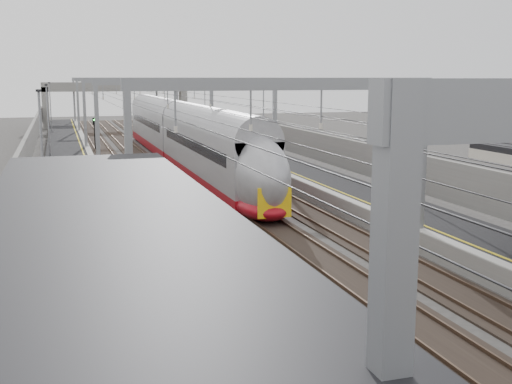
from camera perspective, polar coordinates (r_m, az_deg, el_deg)
platform_left at (r=47.89m, az=-15.98°, el=1.22°), size 4.00×120.00×1.00m
platform_right at (r=50.74m, az=2.38°, el=2.08°), size 4.00×120.00×1.00m
tracks at (r=48.75m, az=-6.52°, el=1.16°), size 11.40×140.00×0.20m
overhead_line at (r=54.70m, az=-7.95°, el=8.51°), size 13.00×140.00×6.60m
canopy_left at (r=5.96m, az=-8.48°, el=-15.00°), size 4.40×30.00×4.24m
overbridge at (r=102.76m, az=-12.34°, el=8.63°), size 22.00×2.20×6.90m
wall_left at (r=47.80m, az=-19.88°, el=2.32°), size 0.30×120.00×3.20m
wall_right at (r=51.75m, az=5.74°, el=3.43°), size 0.30×120.00×3.20m
train at (r=55.38m, az=-6.34°, el=4.46°), size 2.83×51.48×4.46m
signal_green at (r=69.50m, az=-14.17°, el=5.55°), size 0.32×0.32×3.48m
signal_red_near at (r=76.03m, az=-8.04°, el=6.13°), size 0.32×0.32×3.48m
signal_red_far at (r=70.94m, az=-5.56°, el=5.90°), size 0.32×0.32×3.48m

